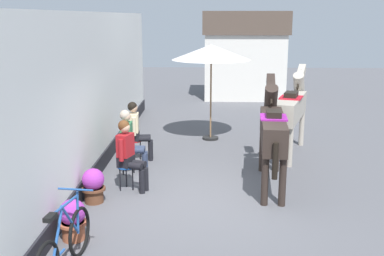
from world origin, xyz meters
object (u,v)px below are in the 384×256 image
Objects in this scene: saddled_horse_near at (272,129)px; flower_planter_near at (73,219)px; seated_visitor_near at (128,152)px; saddled_horse_far at (292,107)px; seated_visitor_middle at (130,138)px; flower_planter_middle at (93,185)px; leaning_bicycle at (64,246)px; seated_visitor_far at (137,128)px; cafe_parasol at (211,53)px.

saddled_horse_near reaches higher than flower_planter_near.
seated_visitor_near is 2.17× the size of flower_planter_near.
flower_planter_near is (-4.07, -4.78, -0.82)m from saddled_horse_far.
seated_visitor_middle is 3.02m from saddled_horse_near.
leaning_bicycle is at bearing -85.28° from flower_planter_middle.
seated_visitor_far is at bearing 93.92° from seated_visitor_near.
seated_visitor_far is 2.71m from flower_planter_middle.
flower_planter_middle is (-0.03, 1.47, 0.00)m from flower_planter_near.
saddled_horse_far is at bearing 36.67° from seated_visitor_near.
seated_visitor_near is 0.54× the size of cafe_parasol.
flower_planter_near is at bearing -142.56° from saddled_horse_near.
saddled_horse_near is (2.93, -1.58, 0.38)m from seated_visitor_far.
seated_visitor_middle is at bearing -90.40° from seated_visitor_far.
saddled_horse_near is (2.79, 0.40, 0.38)m from seated_visitor_near.
flower_planter_middle is 0.36× the size of leaning_bicycle.
cafe_parasol reaches higher than flower_planter_middle.
cafe_parasol is at bearing 65.12° from flower_planter_middle.
saddled_horse_near is at bearing 17.58° from flower_planter_middle.
seated_visitor_near reaches higher than leaning_bicycle.
leaning_bicycle is (0.20, -2.46, 0.06)m from flower_planter_middle.
seated_visitor_far is 4.15m from flower_planter_near.
saddled_horse_far reaches higher than flower_planter_middle.
seated_visitor_near is 1.00× the size of seated_visitor_far.
saddled_horse_far is at bearing 38.90° from flower_planter_middle.
saddled_horse_near is at bearing -28.41° from seated_visitor_far.
seated_visitor_far is 0.48× the size of saddled_horse_far.
cafe_parasol is (1.60, 3.96, 1.59)m from seated_visitor_near.
seated_visitor_far is 3.35m from saddled_horse_near.
seated_visitor_middle is at bearing -120.56° from cafe_parasol.
saddled_horse_far is at bearing -33.73° from cafe_parasol.
saddled_horse_far reaches higher than seated_visitor_middle.
flower_planter_near is 1.01m from leaning_bicycle.
saddled_horse_far is 4.51× the size of flower_planter_near.
seated_visitor_middle reaches higher than flower_planter_near.
seated_visitor_middle is at bearing 98.02° from seated_visitor_near.
leaning_bicycle is 7.60m from cafe_parasol.
seated_visitor_middle is 2.17× the size of flower_planter_near.
flower_planter_near is 1.47m from flower_planter_middle.
saddled_horse_far reaches higher than flower_planter_near.
saddled_horse_near reaches higher than leaning_bicycle.
seated_visitor_near is 2.17× the size of flower_planter_middle.
seated_visitor_near is 0.96m from flower_planter_middle.
flower_planter_near is 6.76m from cafe_parasol.
saddled_horse_far is (3.56, 2.65, 0.38)m from seated_visitor_near.
seated_visitor_far is at bearing 89.60° from seated_visitor_middle.
flower_planter_middle is 2.47m from leaning_bicycle.
seated_visitor_near is 0.79× the size of leaning_bicycle.
seated_visitor_far is 2.17× the size of flower_planter_middle.
cafe_parasol is at bearing 108.48° from saddled_horse_near.
flower_planter_middle is at bearing -103.50° from seated_visitor_middle.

